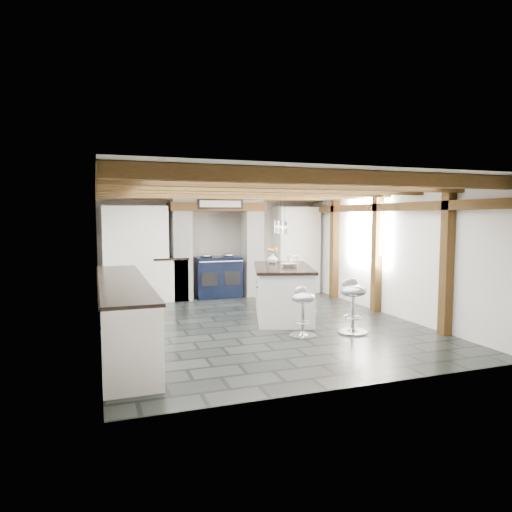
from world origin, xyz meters
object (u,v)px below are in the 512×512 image
object	(u,v)px
bar_stool_far	(302,306)
range_cooker	(218,276)
kitchen_island	(282,291)
bar_stool_near	(353,299)

from	to	relation	value
bar_stool_far	range_cooker	bearing A→B (deg)	72.21
kitchen_island	bar_stool_far	world-z (taller)	kitchen_island
bar_stool_far	bar_stool_near	bearing A→B (deg)	-28.43
range_cooker	kitchen_island	distance (m)	2.43
bar_stool_near	bar_stool_far	xyz separation A→B (m)	(-0.81, 0.07, -0.06)
range_cooker	bar_stool_near	bearing A→B (deg)	-72.71
kitchen_island	bar_stool_near	xyz separation A→B (m)	(0.59, -1.36, 0.05)
kitchen_island	bar_stool_near	bearing A→B (deg)	-48.60
kitchen_island	bar_stool_far	xyz separation A→B (m)	(-0.22, -1.29, -0.00)
bar_stool_near	bar_stool_far	world-z (taller)	bar_stool_near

